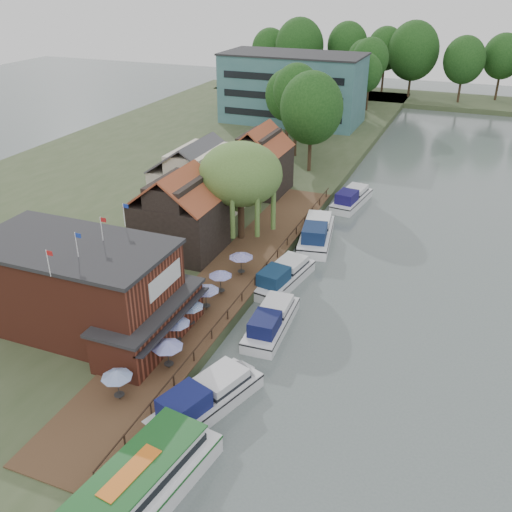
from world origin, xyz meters
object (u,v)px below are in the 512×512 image
at_px(cottage_c, 259,160).
at_px(cruiser_0, 206,395).
at_px(cottage_a, 179,212).
at_px(tour_boat, 124,500).
at_px(umbrella_2, 177,330).
at_px(umbrella_4, 206,297).
at_px(umbrella_0, 118,385).
at_px(swan, 138,463).
at_px(cruiser_1, 271,318).
at_px(umbrella_3, 190,314).
at_px(umbrella_1, 168,354).
at_px(cottage_b, 198,177).
at_px(cruiser_2, 283,273).
at_px(pub, 97,290).
at_px(cruiser_3, 317,230).
at_px(hotel_block, 293,88).
at_px(umbrella_6, 241,263).
at_px(willow, 241,192).
at_px(cruiser_4, 352,196).

distance_m(cottage_c, cruiser_0, 40.04).
xyz_separation_m(cottage_a, tour_boat, (12.08, -28.65, -3.75)).
distance_m(umbrella_2, umbrella_4, 5.23).
relative_size(umbrella_0, swan, 5.40).
relative_size(umbrella_4, cruiser_1, 0.25).
bearing_deg(umbrella_3, umbrella_1, -79.15).
xyz_separation_m(cottage_b, umbrella_4, (10.42, -19.32, -2.96)).
bearing_deg(cruiser_2, swan, -82.70).
bearing_deg(umbrella_4, pub, -138.48).
relative_size(cottage_a, cruiser_3, 0.79).
relative_size(hotel_block, cruiser_2, 2.62).
bearing_deg(cottage_c, cottage_a, -93.01).
bearing_deg(cruiser_3, tour_boat, -99.37).
distance_m(cruiser_1, cruiser_3, 17.89).
bearing_deg(cruiser_1, cottage_a, 143.66).
distance_m(cottage_b, swan, 38.04).
xyz_separation_m(cottage_c, umbrella_6, (6.75, -21.61, -2.96)).
relative_size(umbrella_4, swan, 5.40).
height_order(cruiser_2, swan, cruiser_2).
bearing_deg(cottage_a, cruiser_2, -5.31).
relative_size(cottage_c, umbrella_0, 3.58).
relative_size(cottage_a, cruiser_2, 0.89).
height_order(pub, cruiser_0, pub).
bearing_deg(willow, cruiser_3, 30.93).
relative_size(willow, umbrella_4, 4.39).
xyz_separation_m(cottage_a, swan, (10.58, -25.18, -5.03)).
xyz_separation_m(umbrella_6, cruiser_1, (5.24, -5.97, -1.15)).
bearing_deg(willow, umbrella_0, -84.63).
bearing_deg(umbrella_0, umbrella_1, 71.22).
distance_m(umbrella_1, umbrella_4, 8.14).
relative_size(hotel_block, cruiser_0, 2.51).
height_order(cruiser_1, cruiser_4, cruiser_4).
xyz_separation_m(umbrella_3, umbrella_4, (0.03, 2.74, 0.00)).
relative_size(willow, umbrella_2, 4.39).
distance_m(umbrella_6, cruiser_2, 4.11).
bearing_deg(pub, cruiser_3, 66.40).
relative_size(hotel_block, umbrella_1, 10.69).
bearing_deg(cruiser_4, umbrella_4, -92.60).
bearing_deg(tour_boat, cottage_a, 121.33).
distance_m(cruiser_0, cruiser_4, 40.47).
relative_size(pub, cottage_b, 2.08).
distance_m(hotel_block, cruiser_2, 60.24).
relative_size(pub, umbrella_1, 8.42).
bearing_deg(umbrella_0, umbrella_4, 88.03).
xyz_separation_m(umbrella_6, cruiser_0, (4.49, -16.60, -1.05)).
xyz_separation_m(cottage_a, umbrella_4, (7.42, -9.32, -2.96)).
xyz_separation_m(cottage_a, cottage_c, (1.00, 19.00, 0.00)).
bearing_deg(willow, umbrella_3, -80.41).
height_order(cruiser_4, tour_boat, tour_boat).
bearing_deg(umbrella_1, pub, 162.04).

